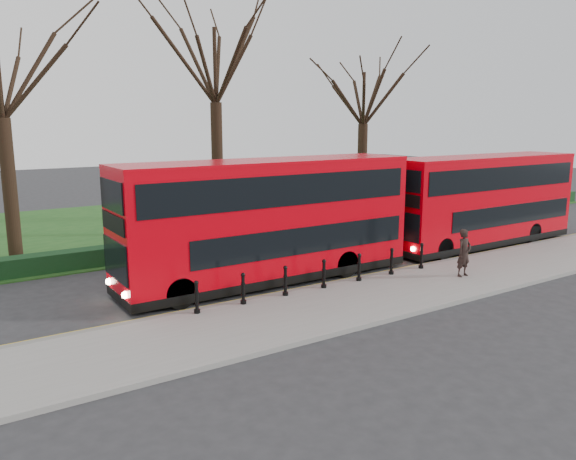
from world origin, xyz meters
TOP-DOWN VIEW (x-y plane):
  - ground at (0.00, 0.00)m, footprint 120.00×120.00m
  - pavement at (0.00, -3.00)m, footprint 60.00×4.00m
  - kerb at (0.00, -1.00)m, footprint 60.00×0.25m
  - grass_verge at (0.00, 15.00)m, footprint 60.00×18.00m
  - hedge at (0.00, 6.80)m, footprint 60.00×0.90m
  - yellow_line_outer at (0.00, -0.70)m, footprint 60.00×0.10m
  - yellow_line_inner at (0.00, -0.50)m, footprint 60.00×0.10m
  - tree_mid at (2.00, 10.00)m, footprint 8.13×8.13m
  - tree_right at (12.00, 10.00)m, footprint 6.81×6.81m
  - bollard_row at (0.57, -1.35)m, footprint 10.04×0.15m
  - bus_lead at (-0.37, 0.92)m, footprint 11.64×2.67m
  - bus_rear at (11.70, 0.62)m, footprint 11.03×2.53m
  - pedestrian at (6.00, -3.07)m, footprint 0.69×0.46m

SIDE VIEW (x-z plane):
  - ground at x=0.00m, z-range 0.00..0.00m
  - yellow_line_outer at x=0.00m, z-range 0.00..0.01m
  - yellow_line_inner at x=0.00m, z-range 0.00..0.01m
  - grass_verge at x=0.00m, z-range 0.00..0.06m
  - pavement at x=0.00m, z-range 0.00..0.15m
  - kerb at x=0.00m, z-range -0.01..0.15m
  - hedge at x=0.00m, z-range 0.00..0.80m
  - bollard_row at x=0.57m, z-range 0.15..1.15m
  - pedestrian at x=6.00m, z-range 0.15..1.99m
  - bus_rear at x=11.70m, z-range 0.02..4.40m
  - bus_lead at x=-0.37m, z-range 0.02..4.65m
  - tree_right at x=12.00m, z-range 2.41..13.05m
  - tree_mid at x=2.00m, z-range 2.89..15.59m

